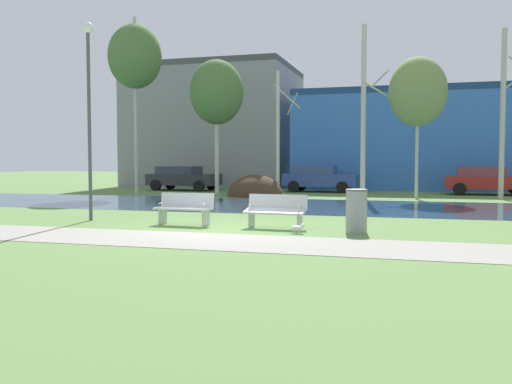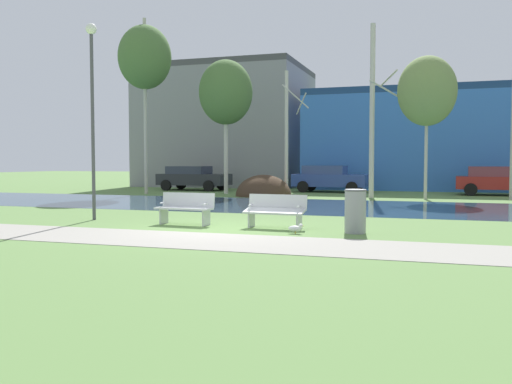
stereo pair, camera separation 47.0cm
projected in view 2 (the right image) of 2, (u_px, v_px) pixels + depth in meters
ground_plane at (305, 202)px, 23.32m from camera, size 120.00×120.00×0.00m
paved_path_strip at (186, 240)px, 12.13m from camera, size 60.00×2.41×0.01m
river_band at (294, 205)px, 21.57m from camera, size 80.00×7.38×0.01m
soil_mound at (264, 196)px, 27.48m from camera, size 2.80×2.85×2.15m
bench_left at (185, 207)px, 15.07m from camera, size 1.63×0.64×0.87m
bench_right at (275, 210)px, 14.27m from camera, size 1.63×0.64×0.87m
trash_bin at (355, 210)px, 13.27m from camera, size 0.54×0.54×1.06m
seagull at (296, 228)px, 13.18m from camera, size 0.39×0.15×0.25m
streetlamp at (92, 91)px, 16.09m from camera, size 0.32×0.32×5.76m
birch_far_left at (145, 58)px, 29.13m from camera, size 2.82×2.82×9.33m
birch_left at (226, 93)px, 29.19m from camera, size 2.86×2.86×7.13m
birch_center_left at (287, 131)px, 28.03m from camera, size 1.31×2.24×6.35m
birch_center at (373, 110)px, 25.92m from camera, size 1.49×2.53×8.21m
birch_center_right at (427, 91)px, 24.98m from camera, size 2.65×2.65×6.54m
parked_van_nearest_dark at (193, 177)px, 32.99m from camera, size 4.29×2.22×1.45m
parked_sedan_second_blue at (329, 178)px, 31.02m from camera, size 4.20×2.13×1.50m
parked_hatch_third_red at (498, 180)px, 28.02m from camera, size 4.26×2.15×1.48m
building_grey_warehouse at (228, 127)px, 39.78m from camera, size 11.09×8.71×8.42m
building_blue_store at (422, 140)px, 34.84m from camera, size 14.20×7.37×6.16m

